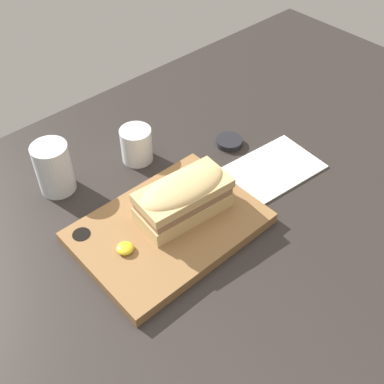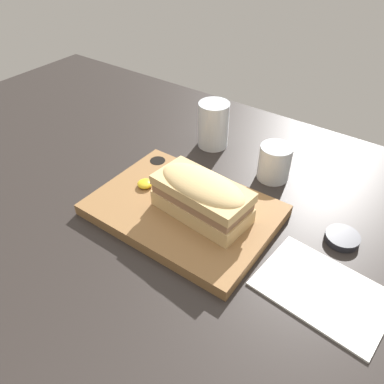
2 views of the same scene
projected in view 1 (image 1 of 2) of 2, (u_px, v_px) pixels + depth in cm
name	position (u px, v px, depth cm)	size (l,w,h in cm)	color
dining_table	(175.00, 219.00, 100.15)	(190.59, 96.94, 2.00)	#282321
serving_board	(168.00, 227.00, 95.64)	(35.86, 25.49, 2.47)	olive
sandwich	(183.00, 196.00, 93.77)	(19.45, 10.68, 8.44)	tan
mustard_dollop	(125.00, 248.00, 89.54)	(3.28, 3.28, 1.31)	gold
water_glass	(54.00, 171.00, 101.92)	(7.72, 7.72, 11.60)	silver
wine_glass	(137.00, 147.00, 109.91)	(7.22, 7.22, 8.21)	silver
napkin	(274.00, 168.00, 109.75)	(21.99, 16.20, 0.40)	white
condiment_dish	(229.00, 142.00, 115.73)	(6.41, 6.41, 1.44)	black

